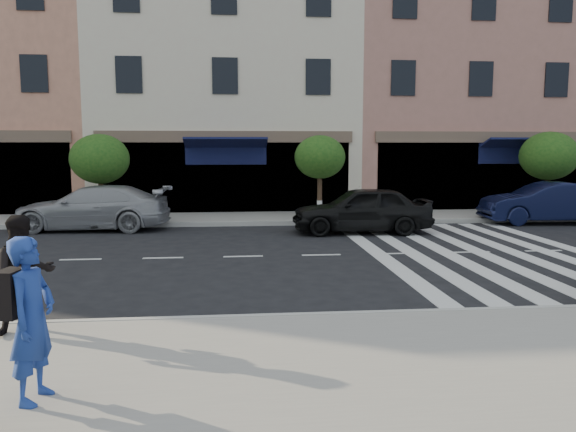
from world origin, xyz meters
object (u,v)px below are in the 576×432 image
object	(u,v)px
walker	(24,275)
car_far_right	(546,203)
photographer	(32,319)
car_far_left	(92,208)
car_far_mid	(361,209)

from	to	relation	value
walker	car_far_right	xyz separation A→B (m)	(14.16, 11.10, -0.24)
photographer	car_far_left	size ratio (longest dim) A/B	0.34
car_far_left	car_far_right	xyz separation A→B (m)	(15.93, 0.00, 0.01)
walker	car_far_mid	distance (m)	11.90
photographer	car_far_left	bearing A→B (deg)	21.81
photographer	walker	size ratio (longest dim) A/B	1.03
car_far_left	walker	bearing A→B (deg)	12.84
photographer	car_far_mid	world-z (taller)	photographer
walker	photographer	bearing A→B (deg)	-95.00
car_far_right	photographer	bearing A→B (deg)	-40.02
photographer	car_far_mid	size ratio (longest dim) A/B	0.39
walker	car_far_mid	world-z (taller)	walker
walker	car_far_mid	bearing A→B (deg)	27.59
car_far_mid	walker	bearing A→B (deg)	-34.14
walker	car_far_left	distance (m)	11.24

